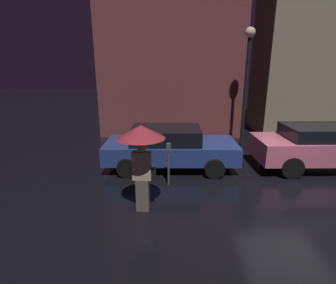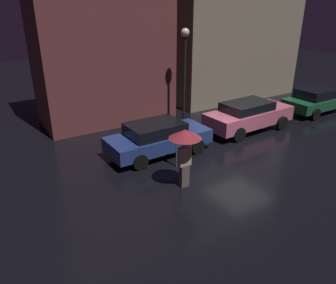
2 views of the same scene
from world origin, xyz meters
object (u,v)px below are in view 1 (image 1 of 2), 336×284
object	(u,v)px
parked_car_blue	(170,147)
street_lamp_near	(247,68)
parking_meter	(169,160)
parked_car_pink	(325,146)
pedestrian_with_umbrella	(141,144)

from	to	relation	value
parked_car_blue	street_lamp_near	bearing A→B (deg)	38.89
parking_meter	street_lamp_near	xyz separation A→B (m)	(3.04, 3.92, 2.42)
parking_meter	street_lamp_near	distance (m)	5.52
parking_meter	street_lamp_near	world-z (taller)	street_lamp_near
parked_car_pink	parking_meter	bearing A→B (deg)	-166.83
parked_car_blue	parking_meter	world-z (taller)	parked_car_blue
parked_car_pink	pedestrian_with_umbrella	world-z (taller)	pedestrian_with_umbrella
street_lamp_near	pedestrian_with_umbrella	bearing A→B (deg)	-124.43
parked_car_pink	pedestrian_with_umbrella	xyz separation A→B (m)	(-5.71, -2.77, 0.88)
street_lamp_near	parked_car_pink	bearing A→B (deg)	-50.26
parked_car_pink	parking_meter	xyz separation A→B (m)	(-5.13, -1.40, -0.00)
pedestrian_with_umbrella	street_lamp_near	size ratio (longest dim) A/B	0.44
street_lamp_near	parking_meter	bearing A→B (deg)	-127.81
pedestrian_with_umbrella	parking_meter	distance (m)	1.72
parked_car_blue	parking_meter	xyz separation A→B (m)	(-0.01, -1.40, 0.06)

